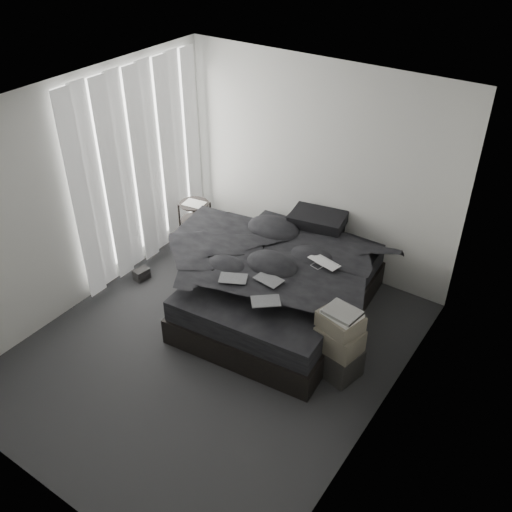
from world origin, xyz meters
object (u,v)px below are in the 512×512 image
Objects in this scene: laptop at (321,258)px; box_lower at (337,360)px; side_stand at (196,227)px; bed at (282,299)px.

box_lower is at bearing -34.18° from laptop.
laptop reaches higher than box_lower.
laptop reaches higher than side_stand.
box_lower is (0.57, -0.62, -0.67)m from laptop.
box_lower is (2.61, -0.96, -0.19)m from side_stand.
laptop reaches higher than bed.
box_lower is at bearing -33.15° from bed.
bed is 6.24× the size of laptop.
laptop is 0.52× the size of side_stand.
box_lower is at bearing -20.21° from side_stand.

